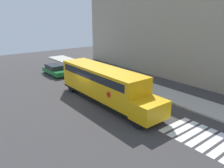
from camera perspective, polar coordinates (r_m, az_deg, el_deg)
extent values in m
plane|color=#3A3838|center=(20.96, -5.91, -3.69)|extent=(60.00, 60.00, 0.00)
cube|color=#B2ADA3|center=(24.78, 6.85, -0.13)|extent=(44.00, 3.00, 0.15)
cube|color=#9E937F|center=(28.61, 17.02, 15.72)|extent=(32.00, 4.00, 13.98)
cube|color=white|center=(16.66, 16.15, -10.21)|extent=(0.50, 3.20, 0.01)
cube|color=white|center=(16.32, 18.15, -11.02)|extent=(0.50, 3.20, 0.01)
cube|color=white|center=(16.01, 20.26, -11.85)|extent=(0.50, 3.20, 0.01)
cube|color=white|center=(15.72, 22.45, -12.69)|extent=(0.50, 3.20, 0.01)
cube|color=white|center=(15.46, 24.74, -13.54)|extent=(0.50, 3.20, 0.01)
cube|color=white|center=(15.23, 27.12, -14.40)|extent=(0.50, 3.20, 0.01)
cube|color=#EAA80F|center=(19.81, -2.79, 0.56)|extent=(9.96, 2.50, 2.66)
cube|color=#EAA80F|center=(15.90, 9.80, -6.67)|extent=(1.85, 2.50, 1.33)
cube|color=black|center=(20.21, -2.74, -2.82)|extent=(9.96, 2.54, 0.16)
cube|color=black|center=(19.59, -2.83, 2.73)|extent=(9.17, 2.53, 0.64)
cylinder|color=red|center=(17.03, -0.96, -2.79)|extent=(0.44, 0.02, 0.44)
cylinder|color=black|center=(16.96, 11.94, -7.48)|extent=(1.00, 0.30, 1.00)
cylinder|color=black|center=(15.51, 6.69, -9.70)|extent=(1.00, 0.30, 1.00)
cylinder|color=black|center=(23.77, -5.93, 0.19)|extent=(1.00, 0.30, 1.00)
cylinder|color=black|center=(22.75, -10.52, -0.82)|extent=(1.00, 0.30, 1.00)
cube|color=#196B2D|center=(29.78, -14.46, 3.30)|extent=(4.57, 1.89, 0.55)
cube|color=#1E2328|center=(29.90, -14.76, 4.41)|extent=(2.56, 1.74, 0.53)
cylinder|color=black|center=(28.83, -11.71, 2.67)|extent=(0.64, 0.22, 0.64)
cylinder|color=black|center=(28.16, -14.70, 2.10)|extent=(0.64, 0.22, 0.64)
cylinder|color=black|center=(31.48, -14.20, 3.76)|extent=(0.64, 0.22, 0.64)
cylinder|color=black|center=(30.88, -16.99, 3.26)|extent=(0.64, 0.22, 0.64)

